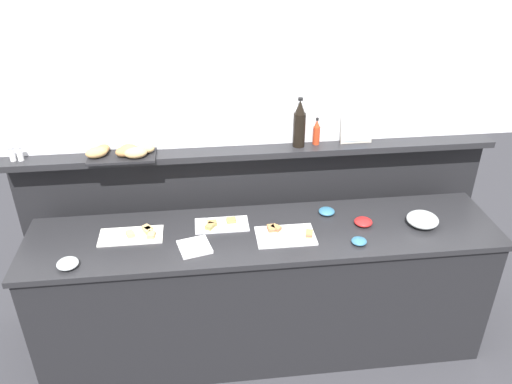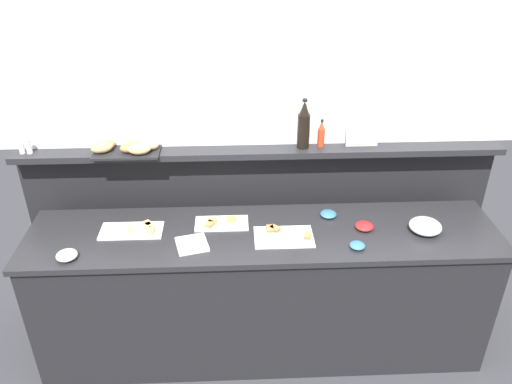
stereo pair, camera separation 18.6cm
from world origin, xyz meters
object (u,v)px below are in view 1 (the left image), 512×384
Objects in this scene: hot_sauce_bottle at (317,133)px; wine_bottle_dark at (299,125)px; sandwich_platter_front at (135,235)px; glass_bowl_large at (68,264)px; sandwich_platter_rear at (221,224)px; condiment_bowl_red at (363,222)px; framed_picture at (357,122)px; salt_shaker at (12,154)px; pepper_shaker at (20,154)px; napkin_stack at (195,247)px; sandwich_platter_side at (285,235)px; bread_basket at (123,152)px; condiment_bowl_teal at (359,241)px; condiment_bowl_cream at (327,211)px; glass_bowl_medium at (422,220)px.

hot_sauce_bottle is 0.13m from wine_bottle_dark.
glass_bowl_large is at bearing -142.42° from sandwich_platter_front.
sandwich_platter_rear is 2.91× the size of condiment_bowl_red.
framed_picture is at bearing 4.18° from wine_bottle_dark.
condiment_bowl_red is 0.35× the size of wine_bottle_dark.
sandwich_platter_rear is at bearing 5.88° from sandwich_platter_front.
hot_sauce_bottle reaches higher than sandwich_platter_front.
salt_shaker is 0.04m from pepper_shaker.
hot_sauce_bottle is 1.79m from pepper_shaker.
wine_bottle_dark is at bearing -175.82° from framed_picture.
napkin_stack is 0.54× the size of wine_bottle_dark.
sandwich_platter_side is 1.09m from bread_basket.
glass_bowl_large is 0.81m from salt_shaker.
condiment_bowl_red is 1.50m from bread_basket.
framed_picture is at bearing 78.98° from condiment_bowl_teal.
napkin_stack is at bearing -27.55° from pepper_shaker.
glass_bowl_large is at bearing -58.65° from salt_shaker.
condiment_bowl_teal is 0.80m from wine_bottle_dark.
pepper_shaker reaches higher than sandwich_platter_front.
pepper_shaker reaches higher than napkin_stack.
condiment_bowl_red is at bearing -14.73° from bread_basket.
condiment_bowl_teal is 0.21× the size of bread_basket.
salt_shaker is at bearing 163.61° from sandwich_platter_side.
salt_shaker is at bearing 152.58° from sandwich_platter_front.
sandwich_platter_front reaches higher than condiment_bowl_cream.
condiment_bowl_teal is 0.20m from condiment_bowl_red.
glass_bowl_medium reaches higher than napkin_stack.
condiment_bowl_red is at bearing 7.03° from napkin_stack.
hot_sauce_bottle reaches higher than glass_bowl_medium.
wine_bottle_dark reaches higher than glass_bowl_large.
wine_bottle_dark reaches higher than hot_sauce_bottle.
wine_bottle_dark is (-0.68, 0.45, 0.46)m from glass_bowl_medium.
bread_basket is (-1.33, 0.56, 0.37)m from condiment_bowl_teal.
condiment_bowl_red is at bearing -63.01° from hot_sauce_bottle.
glass_bowl_large is 0.27× the size of bread_basket.
sandwich_platter_front is 1.19m from wine_bottle_dark.
pepper_shaker reaches higher than glass_bowl_medium.
wine_bottle_dark is at bearing 72.11° from sandwich_platter_side.
condiment_bowl_teal is at bearing -9.84° from sandwich_platter_front.
condiment_bowl_red is 0.64× the size of napkin_stack.
wine_bottle_dark is at bearing 146.38° from glass_bowl_medium.
hot_sauce_bottle is at bearing 34.66° from napkin_stack.
condiment_bowl_red reaches higher than napkin_stack.
pepper_shaker is at bearing 169.41° from glass_bowl_medium.
napkin_stack is at bearing -24.74° from sandwich_platter_front.
pepper_shaker is at bearing 163.16° from condiment_bowl_teal.
napkin_stack is at bearing -51.03° from bread_basket.
pepper_shaker is (0.04, 0.00, 0.00)m from salt_shaker.
sandwich_platter_side and sandwich_platter_rear have the same top height.
napkin_stack is (-1.01, -0.12, -0.01)m from condiment_bowl_red.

